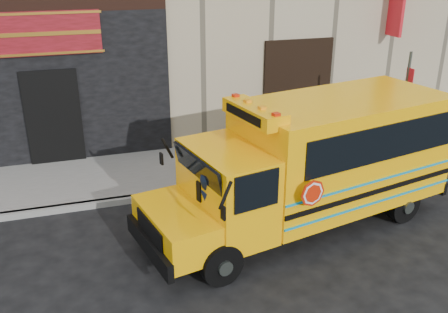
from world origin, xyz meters
TOP-DOWN VIEW (x-y plane):
  - ground at (0.00, 0.00)m, footprint 120.00×120.00m
  - curb at (0.00, 2.60)m, footprint 40.00×0.20m
  - sidewalk at (0.00, 4.10)m, footprint 40.00×3.00m
  - school_bus at (2.15, 0.49)m, footprint 7.19×3.53m
  - sign_pole at (5.63, 2.38)m, footprint 0.07×0.28m
  - bicycle at (-0.50, -0.29)m, footprint 1.85×1.20m
  - cyclist at (-0.40, -0.29)m, footprint 0.62×0.77m

SIDE VIEW (x-z plane):
  - ground at x=0.00m, z-range 0.00..0.00m
  - curb at x=0.00m, z-range 0.00..0.15m
  - sidewalk at x=0.00m, z-range 0.00..0.15m
  - bicycle at x=-0.50m, z-range 0.00..1.08m
  - cyclist at x=-0.40m, z-range 0.00..1.84m
  - school_bus at x=2.15m, z-range 0.05..2.97m
  - sign_pole at x=5.63m, z-range 0.16..3.40m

